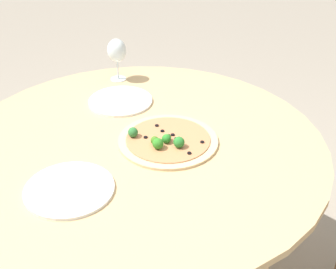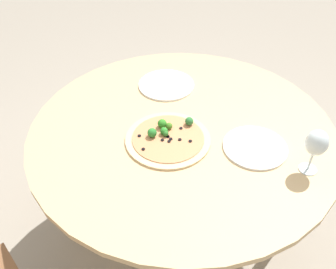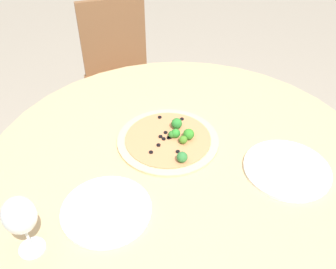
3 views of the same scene
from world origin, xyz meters
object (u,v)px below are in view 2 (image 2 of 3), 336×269
at_px(pizza, 168,137).
at_px(wine_glass, 317,144).
at_px(plate_near, 166,85).
at_px(plate_far, 255,147).

distance_m(pizza, wine_glass, 0.57).
bearing_deg(wine_glass, plate_near, 90.05).
relative_size(plate_near, plate_far, 1.06).
distance_m(pizza, plate_near, 0.40).
bearing_deg(plate_far, wine_glass, -76.76).
xyz_separation_m(pizza, plate_near, (0.27, 0.30, -0.00)).
distance_m(wine_glass, plate_near, 0.80).
xyz_separation_m(plate_near, plate_far, (-0.05, -0.58, -0.00)).
bearing_deg(pizza, plate_far, -51.97).
xyz_separation_m(wine_glass, plate_far, (-0.05, 0.21, -0.13)).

